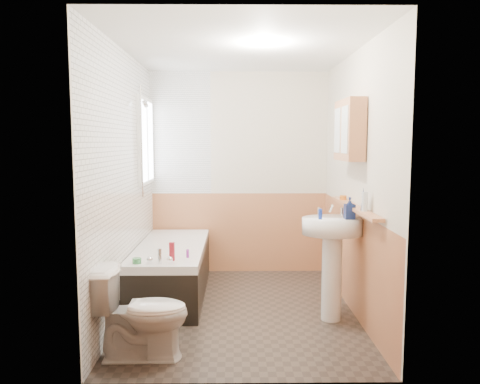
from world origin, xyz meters
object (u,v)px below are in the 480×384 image
pine_shelf (354,207)px  medicine_cabinet (349,130)px  bathtub (172,269)px  sink (332,248)px  toilet (142,313)px

pine_shelf → medicine_cabinet: bearing=100.1°
bathtub → pine_shelf: bearing=-21.5°
sink → pine_shelf: 0.42m
toilet → sink: (1.60, 0.75, 0.33)m
sink → pine_shelf: bearing=3.5°
toilet → sink: 1.80m
toilet → medicine_cabinet: bearing=-63.1°
bathtub → toilet: toilet is taller
bathtub → toilet: bearing=-91.2°
sink → medicine_cabinet: bearing=42.6°
pine_shelf → bathtub: bearing=158.5°
bathtub → pine_shelf: 2.05m
toilet → sink: sink is taller
bathtub → toilet: 1.47m
toilet → pine_shelf: bearing=-67.5°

